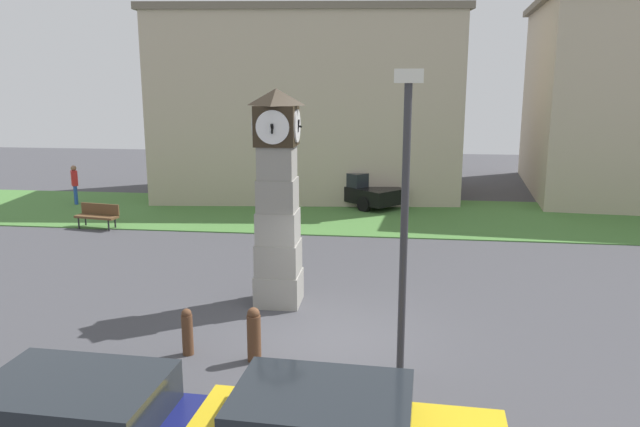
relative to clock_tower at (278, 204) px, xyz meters
The scene contains 10 objects.
ground_plane 3.62m from the clock_tower, 53.43° to the right, with size 67.05×67.05×0.00m, color #424247.
clock_tower is the anchor object (origin of this frame).
bollard_near_tower 3.92m from the clock_tower, 112.40° to the right, with size 0.22×0.22×0.98m.
bollard_mid_row 3.77m from the clock_tower, 87.98° to the right, with size 0.27×0.27×1.11m.
car_far_lot 12.64m from the clock_tower, 85.47° to the left, with size 4.49×4.33×1.49m.
bench 10.78m from the clock_tower, 139.75° to the left, with size 1.67×0.79×0.90m.
pedestrian_by_cars 15.54m from the clock_tower, 135.67° to the left, with size 0.42×0.47×1.74m.
street_lamp_near_road 4.61m from the clock_tower, 49.01° to the right, with size 0.50×0.24×5.64m.
warehouse_blue_far 14.89m from the clock_tower, 95.48° to the left, with size 14.40×8.07×8.45m.
grass_verge_far 10.51m from the clock_tower, 86.09° to the left, with size 40.23×6.96×0.04m, color #477A38.
Camera 1 is at (1.24, -12.33, 5.52)m, focal length 35.00 mm.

